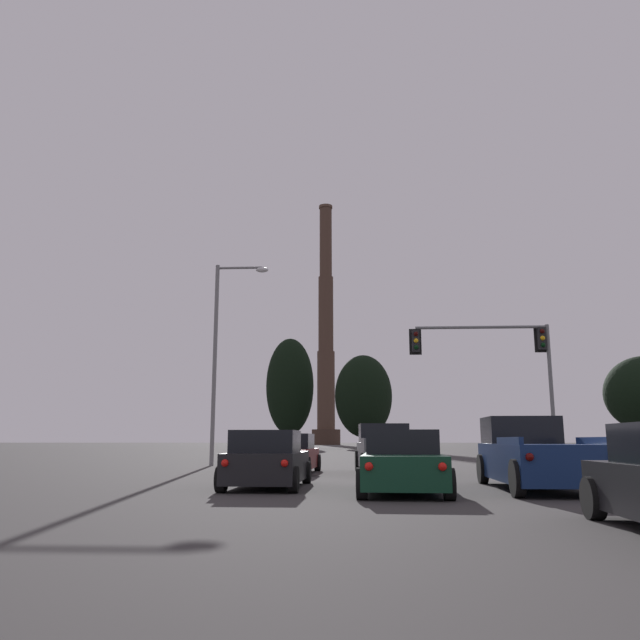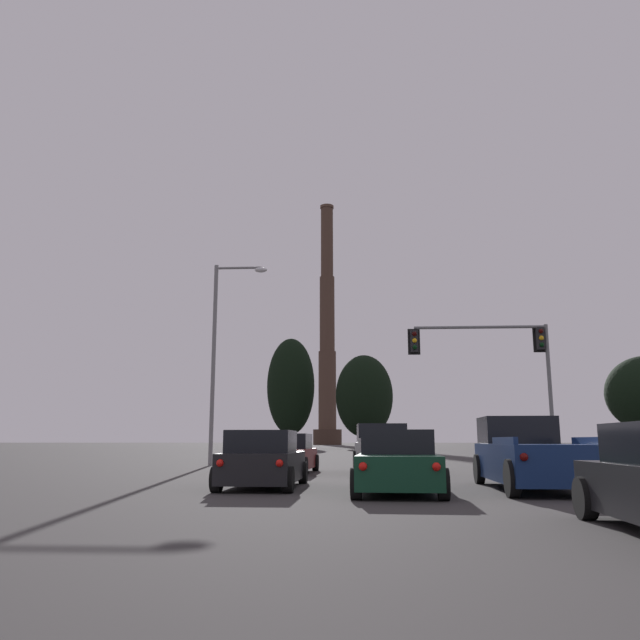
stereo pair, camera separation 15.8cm
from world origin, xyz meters
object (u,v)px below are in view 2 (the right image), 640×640
at_px(smokestack, 327,347).
at_px(sedan_left_lane_front, 287,455).
at_px(hatchback_left_lane_second, 264,461).
at_px(street_lamp, 221,343).
at_px(traffic_light_overhead_right, 502,356).
at_px(sedan_center_lane_second, 397,463).
at_px(pickup_truck_right_lane_second, 530,456).
at_px(pickup_truck_center_lane_front, 385,451).

bearing_deg(smokestack, sedan_left_lane_front, -88.00).
bearing_deg(hatchback_left_lane_second, sedan_left_lane_front, 92.57).
bearing_deg(street_lamp, hatchback_left_lane_second, -72.95).
height_order(traffic_light_overhead_right, street_lamp, street_lamp).
relative_size(sedan_center_lane_second, pickup_truck_right_lane_second, 0.86).
bearing_deg(sedan_left_lane_front, traffic_light_overhead_right, 35.15).
distance_m(pickup_truck_center_lane_front, hatchback_left_lane_second, 8.02).
bearing_deg(sedan_left_lane_front, hatchback_left_lane_second, -86.31).
height_order(pickup_truck_center_lane_front, pickup_truck_right_lane_second, same).
height_order(pickup_truck_right_lane_second, traffic_light_overhead_right, traffic_light_overhead_right).
bearing_deg(hatchback_left_lane_second, street_lamp, 108.09).
bearing_deg(hatchback_left_lane_second, smokestack, 93.02).
bearing_deg(sedan_center_lane_second, traffic_light_overhead_right, 70.42).
xyz_separation_m(pickup_truck_right_lane_second, smokestack, (-11.75, 146.27, 24.45)).
bearing_deg(pickup_truck_center_lane_front, street_lamp, 136.95).
bearing_deg(street_lamp, traffic_light_overhead_right, -2.85).
bearing_deg(sedan_left_lane_front, smokestack, 94.16).
bearing_deg(pickup_truck_center_lane_front, smokestack, 91.13).
bearing_deg(sedan_left_lane_front, sedan_center_lane_second, -64.72).
height_order(hatchback_left_lane_second, pickup_truck_right_lane_second, pickup_truck_right_lane_second).
relative_size(sedan_center_lane_second, traffic_light_overhead_right, 0.72).
xyz_separation_m(pickup_truck_center_lane_front, hatchback_left_lane_second, (-3.41, -7.26, -0.14)).
bearing_deg(sedan_center_lane_second, hatchback_left_lane_second, 163.34).
bearing_deg(pickup_truck_center_lane_front, pickup_truck_right_lane_second, -67.92).
xyz_separation_m(sedan_center_lane_second, sedan_left_lane_front, (-3.52, 8.25, 0.00)).
bearing_deg(hatchback_left_lane_second, sedan_center_lane_second, -18.31).
xyz_separation_m(sedan_center_lane_second, traffic_light_overhead_right, (5.88, 14.35, 4.38)).
xyz_separation_m(pickup_truck_center_lane_front, street_lamp, (-7.65, 6.58, 5.09)).
distance_m(sedan_left_lane_front, street_lamp, 9.47).
xyz_separation_m(sedan_center_lane_second, pickup_truck_right_lane_second, (3.38, 1.16, 0.14)).
xyz_separation_m(sedan_center_lane_second, smokestack, (-8.37, 147.43, 24.59)).
relative_size(pickup_truck_center_lane_front, hatchback_left_lane_second, 1.35).
relative_size(hatchback_left_lane_second, traffic_light_overhead_right, 0.62).
distance_m(traffic_light_overhead_right, street_lamp, 13.50).
bearing_deg(sedan_left_lane_front, pickup_truck_right_lane_second, -43.60).
xyz_separation_m(hatchback_left_lane_second, pickup_truck_right_lane_second, (6.71, -0.01, 0.14)).
bearing_deg(pickup_truck_center_lane_front, sedan_left_lane_front, -179.38).
relative_size(pickup_truck_center_lane_front, sedan_left_lane_front, 1.17).
bearing_deg(sedan_left_lane_front, pickup_truck_center_lane_front, 5.13).
bearing_deg(traffic_light_overhead_right, street_lamp, 177.15).
height_order(sedan_center_lane_second, sedan_left_lane_front, same).
distance_m(hatchback_left_lane_second, sedan_left_lane_front, 7.08).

